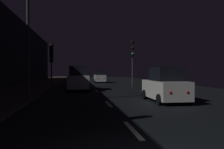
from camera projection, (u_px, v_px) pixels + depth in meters
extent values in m
cube|color=black|center=(91.00, 86.00, 28.23)|extent=(25.28, 84.00, 0.02)
cube|color=#38332B|center=(36.00, 85.00, 27.29)|extent=(4.40, 84.00, 0.15)
cube|color=black|center=(3.00, 48.00, 23.39)|extent=(0.80, 63.00, 8.23)
cube|color=beige|center=(133.00, 130.00, 6.96)|extent=(0.16, 2.20, 0.01)
cube|color=beige|center=(109.00, 104.00, 12.41)|extent=(0.16, 2.20, 0.01)
cube|color=beige|center=(97.00, 91.00, 20.33)|extent=(0.16, 2.20, 0.01)
cube|color=beige|center=(91.00, 85.00, 28.49)|extent=(0.16, 2.20, 0.01)
cylinder|color=#38383A|center=(132.00, 72.00, 24.86)|extent=(0.12, 0.12, 3.29)
cube|color=black|center=(132.00, 48.00, 24.82)|extent=(0.36, 0.38, 1.90)
sphere|color=black|center=(133.00, 42.00, 24.63)|extent=(0.22, 0.22, 0.22)
sphere|color=black|center=(133.00, 48.00, 24.64)|extent=(0.22, 0.22, 0.22)
sphere|color=#19D84C|center=(133.00, 54.00, 24.65)|extent=(0.22, 0.22, 0.22)
cylinder|color=#38383A|center=(51.00, 76.00, 22.37)|extent=(0.12, 0.12, 2.60)
cube|color=black|center=(51.00, 52.00, 22.34)|extent=(0.34, 0.37, 1.90)
sphere|color=black|center=(51.00, 46.00, 22.15)|extent=(0.22, 0.22, 0.22)
sphere|color=black|center=(51.00, 52.00, 22.16)|extent=(0.22, 0.22, 0.22)
sphere|color=#19D84C|center=(51.00, 59.00, 22.17)|extent=(0.22, 0.22, 0.22)
cylinder|color=#2D2D30|center=(28.00, 39.00, 12.80)|extent=(0.16, 0.16, 7.01)
cube|color=silver|center=(78.00, 82.00, 21.39)|extent=(1.86, 4.33, 1.13)
cube|color=black|center=(78.00, 71.00, 21.53)|extent=(1.58, 2.17, 0.87)
cylinder|color=black|center=(89.00, 88.00, 20.03)|extent=(0.23, 0.66, 0.66)
cylinder|color=black|center=(67.00, 88.00, 19.77)|extent=(0.23, 0.66, 0.66)
cylinder|color=black|center=(88.00, 85.00, 23.03)|extent=(0.23, 0.66, 0.66)
cylinder|color=black|center=(69.00, 86.00, 22.77)|extent=(0.23, 0.66, 0.66)
sphere|color=white|center=(84.00, 83.00, 19.36)|extent=(0.19, 0.19, 0.19)
sphere|color=white|center=(72.00, 83.00, 19.22)|extent=(0.19, 0.19, 0.19)
sphere|color=red|center=(83.00, 81.00, 23.56)|extent=(0.19, 0.19, 0.19)
sphere|color=red|center=(73.00, 81.00, 23.42)|extent=(0.19, 0.19, 0.19)
cube|color=silver|center=(165.00, 89.00, 13.42)|extent=(1.64, 3.82, 1.00)
cube|color=black|center=(166.00, 74.00, 13.27)|extent=(1.39, 1.91, 0.76)
cylinder|color=black|center=(145.00, 94.00, 14.64)|extent=(0.20, 0.58, 0.58)
cylinder|color=black|center=(169.00, 94.00, 14.87)|extent=(0.20, 0.58, 0.58)
cylinder|color=black|center=(159.00, 100.00, 11.99)|extent=(0.20, 0.58, 0.58)
cylinder|color=black|center=(189.00, 99.00, 12.22)|extent=(0.20, 0.58, 0.58)
sphere|color=slate|center=(148.00, 87.00, 15.21)|extent=(0.16, 0.16, 0.16)
sphere|color=slate|center=(161.00, 87.00, 15.34)|extent=(0.16, 0.16, 0.16)
sphere|color=red|center=(170.00, 92.00, 11.50)|extent=(0.16, 0.16, 0.16)
sphere|color=red|center=(187.00, 92.00, 11.63)|extent=(0.16, 0.16, 0.16)
cube|color=silver|center=(100.00, 78.00, 35.73)|extent=(1.58, 3.68, 0.96)
cube|color=black|center=(100.00, 73.00, 35.58)|extent=(1.34, 1.84, 0.74)
cylinder|color=black|center=(94.00, 80.00, 36.90)|extent=(0.19, 0.56, 0.56)
cylinder|color=black|center=(104.00, 80.00, 37.12)|extent=(0.19, 0.56, 0.56)
cylinder|color=black|center=(95.00, 81.00, 34.35)|extent=(0.19, 0.56, 0.56)
cylinder|color=black|center=(106.00, 81.00, 34.57)|extent=(0.19, 0.56, 0.56)
sphere|color=slate|center=(96.00, 78.00, 37.45)|extent=(0.16, 0.16, 0.16)
sphere|color=slate|center=(101.00, 78.00, 37.58)|extent=(0.16, 0.16, 0.16)
sphere|color=red|center=(98.00, 78.00, 33.88)|extent=(0.16, 0.16, 0.16)
sphere|color=red|center=(104.00, 78.00, 34.01)|extent=(0.16, 0.16, 0.16)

